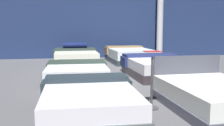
{
  "coord_description": "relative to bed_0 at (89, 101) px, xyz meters",
  "views": [
    {
      "loc": [
        -1.4,
        -6.92,
        1.37
      ],
      "look_at": [
        -0.16,
        0.14,
        0.39
      ],
      "focal_mm": 42.45,
      "sensor_mm": 36.0,
      "label": 1
    }
  ],
  "objects": [
    {
      "name": "price_sign",
      "position": [
        1.05,
        0.09,
        0.16
      ],
      "size": [
        0.28,
        0.24,
        0.98
      ],
      "color": "#3F3F44",
      "rests_on": "ground_plane"
    },
    {
      "name": "bed_5",
      "position": [
        2.08,
        5.96,
        0.05
      ],
      "size": [
        1.66,
        2.24,
        0.57
      ],
      "rotation": [
        0.0,
        0.0,
        0.05
      ],
      "color": "#27323A",
      "rests_on": "ground_plane"
    },
    {
      "name": "bed_0",
      "position": [
        0.0,
        0.0,
        0.0
      ],
      "size": [
        1.6,
        1.98,
        0.49
      ],
      "rotation": [
        0.0,
        0.0,
        -0.02
      ],
      "color": "#4F5658",
      "rests_on": "ground_plane"
    },
    {
      "name": "bed_3",
      "position": [
        2.18,
        2.94,
        0.03
      ],
      "size": [
        1.71,
        2.17,
        0.55
      ],
      "rotation": [
        0.0,
        0.0,
        0.04
      ],
      "color": "#332D30",
      "rests_on": "ground_plane"
    },
    {
      "name": "bed_2",
      "position": [
        -0.07,
        2.93,
        -0.03
      ],
      "size": [
        1.71,
        2.03,
        0.41
      ],
      "rotation": [
        0.0,
        0.0,
        -0.04
      ],
      "color": "#503A26",
      "rests_on": "ground_plane"
    },
    {
      "name": "ground_plane",
      "position": [
        1.05,
        2.87,
        -0.22
      ],
      "size": [
        18.0,
        18.0,
        0.02
      ],
      "primitive_type": "cube",
      "color": "#5B5B60"
    },
    {
      "name": "bed_4",
      "position": [
        0.02,
        6.01,
        0.03
      ],
      "size": [
        1.71,
        2.05,
        0.75
      ],
      "rotation": [
        0.0,
        0.0,
        0.01
      ],
      "color": "#302A31",
      "rests_on": "ground_plane"
    },
    {
      "name": "showroom_back_wall",
      "position": [
        1.05,
        7.69,
        1.54
      ],
      "size": [
        18.0,
        0.06,
        3.5
      ],
      "primitive_type": "cube",
      "color": "navy",
      "rests_on": "ground_plane"
    },
    {
      "name": "support_pillar",
      "position": [
        3.73,
        7.08,
        1.54
      ],
      "size": [
        0.27,
        0.27,
        3.5
      ],
      "primitive_type": "cylinder",
      "color": "silver",
      "rests_on": "ground_plane"
    },
    {
      "name": "bed_1",
      "position": [
        2.1,
        -0.09,
        0.0
      ],
      "size": [
        1.58,
        2.11,
        0.79
      ],
      "rotation": [
        0.0,
        0.0,
        0.03
      ],
      "color": "#4B4D5C",
      "rests_on": "ground_plane"
    }
  ]
}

